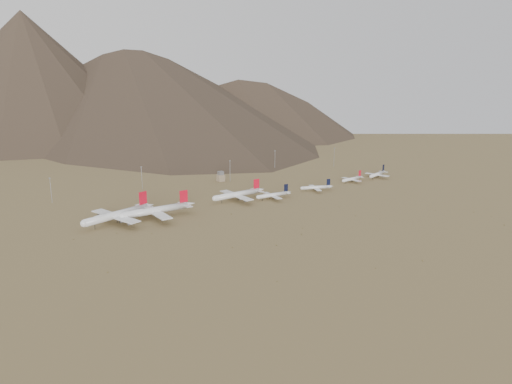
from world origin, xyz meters
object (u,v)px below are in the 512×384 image
narrowbody_b (317,187)px  widebody_centre (156,210)px  narrowbody_a (274,195)px  control_tower (221,177)px  widebody_east (237,194)px  widebody_west (117,215)px

narrowbody_b → widebody_centre: bearing=-161.4°
narrowbody_b → narrowbody_a: bearing=-158.8°
narrowbody_a → narrowbody_b: bearing=5.3°
widebody_centre → narrowbody_b: size_ratio=1.97×
narrowbody_a → control_tower: (-9.67, 100.55, 0.76)m
widebody_east → narrowbody_b: bearing=-11.8°
control_tower → widebody_east: bearing=-106.4°
widebody_west → narrowbody_b: size_ratio=1.96×
widebody_centre → control_tower: 154.82m
widebody_west → control_tower: bearing=13.0°
widebody_west → control_tower: (152.37, 96.50, -2.54)m
narrowbody_a → widebody_centre: bearing=-178.5°
widebody_west → widebody_centre: 34.82m
widebody_centre → widebody_east: (92.56, 14.58, -0.97)m
widebody_west → widebody_east: 127.60m
widebody_centre → widebody_east: size_ratio=1.15×
narrowbody_a → control_tower: size_ratio=3.55×
widebody_west → widebody_east: bearing=-14.5°
widebody_west → narrowbody_a: (162.04, -4.05, -3.29)m
widebody_west → widebody_east: (127.15, 10.62, -1.25)m
widebody_east → control_tower: 89.51m
widebody_centre → control_tower: widebody_centre is taller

